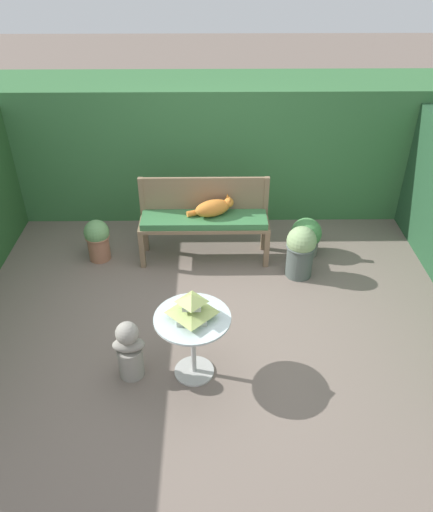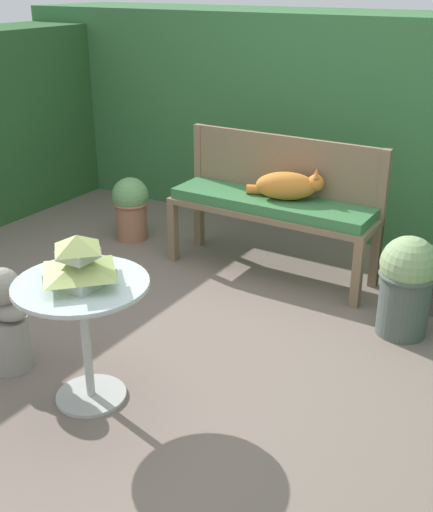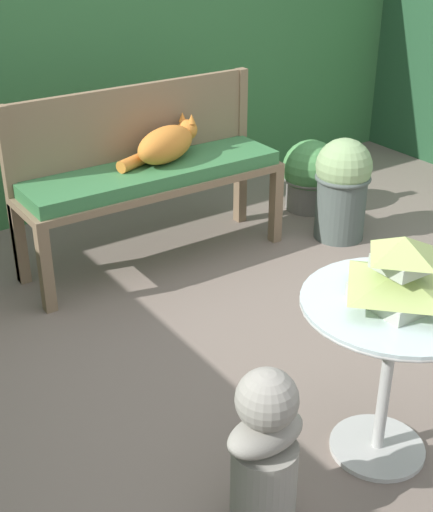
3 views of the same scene
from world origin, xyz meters
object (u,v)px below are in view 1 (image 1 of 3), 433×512
garden_bust (129,350)px  potted_plant_bench_left (301,250)px  potted_plant_patio_mid (98,239)px  pagoda_birdhouse (192,308)px  potted_plant_path_edge (306,237)px  cat (213,208)px  patio_table (193,330)px  garden_bench (204,223)px

garden_bust → potted_plant_bench_left: bearing=38.4°
potted_plant_bench_left → potted_plant_patio_mid: bearing=171.4°
pagoda_birdhouse → potted_plant_path_edge: (1.31, 1.93, -0.53)m
cat → patio_table: size_ratio=0.83×
potted_plant_bench_left → potted_plant_patio_mid: size_ratio=1.21×
potted_plant_bench_left → garden_bench: bearing=161.7°
potted_plant_path_edge → potted_plant_patio_mid: bearing=-177.9°
potted_plant_bench_left → patio_table: bearing=-128.2°
patio_table → potted_plant_patio_mid: 2.20m
patio_table → potted_plant_patio_mid: (-1.18, 1.84, -0.24)m
cat → potted_plant_path_edge: cat is taller
garden_bench → potted_plant_patio_mid: garden_bench is taller
potted_plant_path_edge → potted_plant_patio_mid: (-2.49, -0.09, 0.05)m
garden_bust → potted_plant_path_edge: (1.87, 1.95, -0.06)m
cat → potted_plant_patio_mid: bearing=159.4°
garden_bench → potted_plant_path_edge: size_ratio=3.23×
garden_bust → potted_plant_path_edge: size_ratio=1.28×
pagoda_birdhouse → potted_plant_bench_left: size_ratio=0.53×
cat → pagoda_birdhouse: (-0.19, -1.87, 0.09)m
pagoda_birdhouse → garden_bench: bearing=87.4°
patio_table → cat: bearing=84.3°
potted_plant_path_edge → cat: bearing=-176.9°
garden_bench → potted_plant_path_edge: (1.23, 0.09, -0.26)m
cat → potted_plant_bench_left: 1.10m
cat → patio_table: cat is taller
patio_table → potted_plant_bench_left: bearing=51.8°
pagoda_birdhouse → garden_bust: (-0.56, -0.01, -0.47)m
garden_bench → potted_plant_bench_left: size_ratio=2.41×
potted_plant_path_edge → patio_table: bearing=-124.1°
patio_table → potted_plant_patio_mid: bearing=122.8°
garden_bench → potted_plant_bench_left: bearing=-18.3°
cat → potted_plant_path_edge: bearing=-18.8°
garden_bust → potted_plant_patio_mid: 1.96m
patio_table → pagoda_birdhouse: (0.00, 0.00, 0.25)m
potted_plant_patio_mid → garden_bench: bearing=0.1°
garden_bench → patio_table: 1.84m
garden_bust → potted_plant_bench_left: size_ratio=0.96×
garden_bust → potted_plant_path_edge: bearing=43.6°
garden_bust → potted_plant_patio_mid: bearing=106.0°
pagoda_birdhouse → cat: bearing=84.3°
garden_bust → pagoda_birdhouse: bearing=-1.0°
potted_plant_path_edge → potted_plant_bench_left: 0.48m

